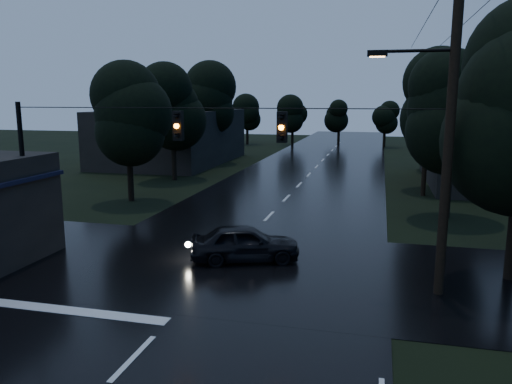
% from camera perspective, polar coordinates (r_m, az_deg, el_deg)
% --- Properties ---
extents(main_road, '(12.00, 120.00, 0.02)m').
position_cam_1_polar(main_road, '(35.88, 4.95, 0.79)').
color(main_road, black).
rests_on(main_road, ground).
extents(cross_street, '(60.00, 9.00, 0.02)m').
position_cam_1_polar(cross_street, '(18.82, -3.83, -8.34)').
color(cross_street, black).
rests_on(cross_street, ground).
extents(building_far_right, '(10.00, 14.00, 4.40)m').
position_cam_1_polar(building_far_right, '(40.04, 26.22, 3.93)').
color(building_far_right, black).
rests_on(building_far_right, ground).
extents(building_far_left, '(10.00, 16.00, 5.00)m').
position_cam_1_polar(building_far_left, '(49.11, -9.52, 6.27)').
color(building_far_left, black).
rests_on(building_far_left, ground).
extents(utility_pole_main, '(3.50, 0.30, 10.00)m').
position_cam_1_polar(utility_pole_main, '(16.07, 20.96, 6.90)').
color(utility_pole_main, black).
rests_on(utility_pole_main, ground).
extents(utility_pole_far, '(2.00, 0.30, 7.50)m').
position_cam_1_polar(utility_pole_far, '(33.13, 18.91, 6.20)').
color(utility_pole_far, black).
rests_on(utility_pole_far, ground).
extents(anchor_pole_left, '(0.18, 0.18, 6.00)m').
position_cam_1_polar(anchor_pole_left, '(20.79, -24.94, 1.03)').
color(anchor_pole_left, black).
rests_on(anchor_pole_left, ground).
extents(span_signals, '(15.00, 0.37, 1.12)m').
position_cam_1_polar(span_signals, '(16.69, -3.28, 7.64)').
color(span_signals, black).
rests_on(span_signals, ground).
extents(tree_left_a, '(3.92, 3.92, 8.26)m').
position_cam_1_polar(tree_left_a, '(30.59, -14.49, 8.67)').
color(tree_left_a, black).
rests_on(tree_left_a, ground).
extents(tree_left_b, '(4.20, 4.20, 8.85)m').
position_cam_1_polar(tree_left_b, '(38.05, -9.54, 9.74)').
color(tree_left_b, black).
rests_on(tree_left_b, ground).
extents(tree_left_c, '(4.48, 4.48, 9.44)m').
position_cam_1_polar(tree_left_c, '(47.59, -5.38, 10.44)').
color(tree_left_c, black).
rests_on(tree_left_c, ground).
extents(tree_right_a, '(4.20, 4.20, 8.85)m').
position_cam_1_polar(tree_right_a, '(27.16, 21.65, 8.86)').
color(tree_right_a, black).
rests_on(tree_right_a, ground).
extents(tree_right_b, '(4.48, 4.48, 9.44)m').
position_cam_1_polar(tree_right_b, '(35.17, 20.99, 9.75)').
color(tree_right_b, black).
rests_on(tree_right_b, ground).
extents(tree_right_c, '(4.76, 4.76, 10.03)m').
position_cam_1_polar(tree_right_c, '(45.18, 20.29, 10.31)').
color(tree_right_c, black).
rests_on(tree_right_c, ground).
extents(car, '(4.45, 2.92, 1.41)m').
position_cam_1_polar(car, '(19.07, -1.26, -5.84)').
color(car, black).
rests_on(car, ground).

